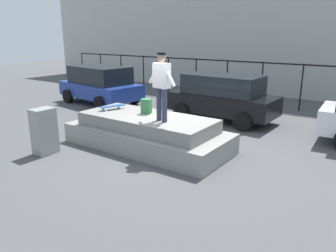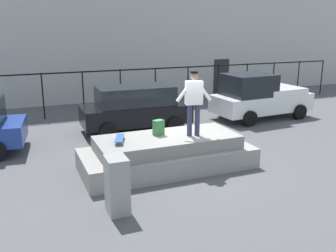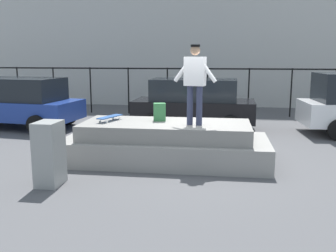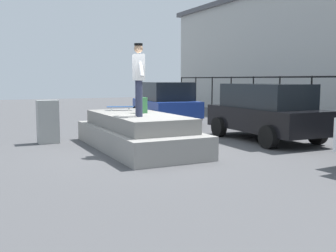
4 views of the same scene
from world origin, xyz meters
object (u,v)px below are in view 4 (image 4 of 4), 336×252
utility_box (48,122)px  skateboard (120,107)px  car_black_hatchback_mid (266,111)px  skateboarder (139,74)px  backpack (141,105)px  car_blue_hatchback_near (165,101)px

utility_box → skateboard: bearing=73.5°
utility_box → car_black_hatchback_mid: bearing=69.5°
skateboarder → car_black_hatchback_mid: bearing=94.3°
backpack → car_blue_hatchback_near: size_ratio=0.10×
skateboard → backpack: 1.21m
skateboard → car_blue_hatchback_near: (-4.31, 3.57, -0.12)m
skateboarder → backpack: size_ratio=4.15×
skateboard → backpack: backpack is taller
backpack → utility_box: backpack is taller
utility_box → car_blue_hatchback_near: bearing=124.1°
skateboard → utility_box: utility_box is taller
skateboard → car_blue_hatchback_near: 5.60m
skateboard → car_black_hatchback_mid: size_ratio=0.20×
car_black_hatchback_mid → utility_box: 6.54m
skateboard → backpack: size_ratio=1.88×
car_black_hatchback_mid → utility_box: (-2.37, -6.09, -0.28)m
skateboarder → car_blue_hatchback_near: skateboarder is taller
skateboarder → skateboard: (-2.07, 0.22, -0.96)m
skateboard → utility_box: bearing=-107.2°
backpack → skateboarder: bearing=139.4°
skateboarder → utility_box: 3.52m
car_blue_hatchback_near → car_black_hatchback_mid: bearing=4.8°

